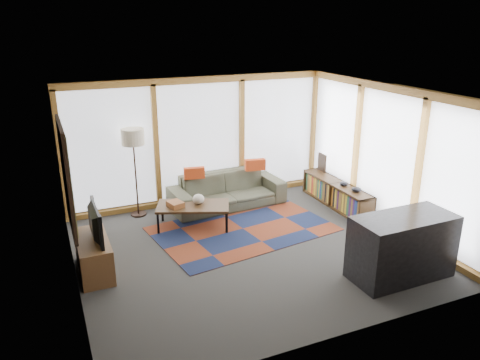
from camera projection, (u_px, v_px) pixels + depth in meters
name	position (u px, v px, depth m)	size (l,w,h in m)	color
ground	(249.00, 249.00, 7.85)	(5.50, 5.50, 0.00)	#282826
room_envelope	(263.00, 149.00, 8.02)	(5.52, 5.02, 2.62)	#453731
rug	(243.00, 229.00, 8.59)	(3.13, 2.01, 0.01)	maroon
sofa	(227.00, 190.00, 9.54)	(2.33, 0.91, 0.68)	#3A3E30
pillow_left	(194.00, 173.00, 9.18)	(0.41, 0.12, 0.22)	#B73B16
pillow_right	(255.00, 165.00, 9.68)	(0.42, 0.13, 0.23)	#B73B16
floor_lamp	(136.00, 173.00, 8.94)	(0.44, 0.44, 1.73)	#301F16
coffee_table	(193.00, 216.00, 8.62)	(1.31, 0.65, 0.44)	#301F0E
book_stack	(175.00, 204.00, 8.45)	(0.23, 0.29, 0.10)	brown
vase	(198.00, 199.00, 8.58)	(0.21, 0.21, 0.18)	beige
bookshelf	(336.00, 194.00, 9.58)	(0.37, 2.03, 0.51)	#301F0E
bowl_a	(356.00, 189.00, 8.98)	(0.19, 0.19, 0.10)	black
bowl_b	(344.00, 184.00, 9.31)	(0.17, 0.17, 0.08)	black
shelf_picture	(322.00, 162.00, 10.15)	(0.04, 0.30, 0.39)	black
tv_console	(94.00, 256.00, 7.05)	(0.46, 1.10, 0.55)	brown
television	(90.00, 223.00, 6.88)	(0.91, 0.12, 0.53)	black
bar_counter	(402.00, 247.00, 6.88)	(1.52, 0.71, 0.96)	black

